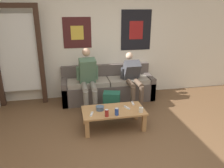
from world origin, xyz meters
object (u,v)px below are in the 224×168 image
(person_seated_teen, at_px, (133,77))
(game_controller_far_center, at_px, (92,114))
(drink_can_blue, at_px, (117,112))
(drink_can_red, at_px, (107,113))
(person_seated_adult, at_px, (88,77))
(ceramic_bowl, at_px, (100,108))
(pillar_candle, at_px, (141,110))
(couch, at_px, (108,88))
(game_controller_near_left, at_px, (127,108))
(backpack, at_px, (112,103))
(game_controller_near_right, at_px, (133,103))
(coffee_table, at_px, (114,113))

(person_seated_teen, distance_m, game_controller_far_center, 1.53)
(drink_can_blue, height_order, drink_can_red, same)
(person_seated_adult, distance_m, ceramic_bowl, 0.95)
(pillar_candle, bearing_deg, couch, 102.01)
(ceramic_bowl, height_order, game_controller_near_left, ceramic_bowl)
(couch, height_order, person_seated_adult, person_seated_adult)
(ceramic_bowl, bearing_deg, game_controller_near_left, -2.64)
(ceramic_bowl, bearing_deg, couch, 73.55)
(couch, xyz_separation_m, game_controller_near_left, (0.12, -1.28, 0.07))
(game_controller_near_left, relative_size, game_controller_far_center, 0.98)
(person_seated_teen, height_order, ceramic_bowl, person_seated_teen)
(game_controller_far_center, bearing_deg, pillar_candle, -5.20)
(backpack, height_order, pillar_candle, pillar_candle)
(ceramic_bowl, height_order, pillar_candle, pillar_candle)
(backpack, xyz_separation_m, game_controller_near_right, (0.32, -0.42, 0.15))
(backpack, bearing_deg, person_seated_teen, 35.38)
(drink_can_red, relative_size, game_controller_near_right, 0.85)
(game_controller_near_right, bearing_deg, game_controller_near_left, -134.45)
(coffee_table, relative_size, person_seated_adult, 0.88)
(drink_can_red, bearing_deg, person_seated_teen, 56.62)
(person_seated_teen, bearing_deg, drink_can_red, -123.38)
(coffee_table, height_order, pillar_candle, pillar_candle)
(couch, relative_size, coffee_table, 1.91)
(ceramic_bowl, distance_m, game_controller_near_right, 0.66)
(game_controller_near_left, xyz_separation_m, game_controller_near_right, (0.16, 0.16, 0.00))
(coffee_table, height_order, drink_can_red, drink_can_red)
(person_seated_teen, relative_size, game_controller_near_right, 7.54)
(pillar_candle, xyz_separation_m, game_controller_near_right, (-0.04, 0.36, -0.03))
(person_seated_teen, bearing_deg, game_controller_far_center, -133.35)
(pillar_candle, distance_m, game_controller_near_left, 0.28)
(coffee_table, bearing_deg, person_seated_teen, 57.41)
(game_controller_far_center, bearing_deg, drink_can_blue, -12.44)
(couch, relative_size, game_controller_near_right, 14.41)
(person_seated_teen, relative_size, ceramic_bowl, 7.39)
(ceramic_bowl, bearing_deg, person_seated_adult, 97.21)
(drink_can_red, bearing_deg, game_controller_far_center, 155.82)
(person_seated_teen, bearing_deg, couch, 148.58)
(person_seated_teen, xyz_separation_m, game_controller_near_right, (-0.23, -0.81, -0.26))
(couch, relative_size, drink_can_blue, 17.00)
(drink_can_red, distance_m, game_controller_near_right, 0.69)
(backpack, distance_m, pillar_candle, 0.88)
(ceramic_bowl, distance_m, game_controller_far_center, 0.22)
(game_controller_far_center, bearing_deg, coffee_table, 14.64)
(person_seated_teen, bearing_deg, person_seated_adult, -177.29)
(backpack, relative_size, drink_can_blue, 3.47)
(coffee_table, relative_size, game_controller_near_left, 7.64)
(game_controller_near_left, bearing_deg, coffee_table, -175.46)
(backpack, bearing_deg, game_controller_near_left, -74.42)
(coffee_table, xyz_separation_m, person_seated_adult, (-0.35, 0.94, 0.39))
(person_seated_teen, xyz_separation_m, game_controller_far_center, (-1.03, -1.10, -0.26))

